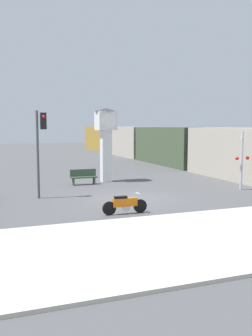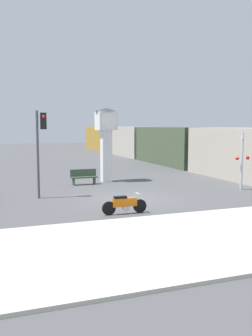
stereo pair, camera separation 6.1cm
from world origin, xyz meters
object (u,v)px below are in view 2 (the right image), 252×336
(clock_tower, at_px, (106,133))
(bench, at_px, (84,176))
(traffic_light, at_px, (40,138))
(railroad_crossing_signal, at_px, (242,158))
(freight_train, at_px, (148,143))
(motorcycle, at_px, (124,204))

(clock_tower, relative_size, bench, 2.90)
(clock_tower, bearing_deg, traffic_light, -137.83)
(railroad_crossing_signal, bearing_deg, clock_tower, 137.86)
(clock_tower, xyz_separation_m, traffic_light, (-4.60, -4.17, -0.16))
(traffic_light, bearing_deg, railroad_crossing_signal, -7.25)
(freight_train, xyz_separation_m, railroad_crossing_signal, (-2.71, -19.32, 0.07))
(motorcycle, xyz_separation_m, bench, (0.27, 8.00, 0.09))
(motorcycle, distance_m, railroad_crossing_signal, 8.74)
(clock_tower, xyz_separation_m, railroad_crossing_signal, (6.12, -5.53, -1.32))
(clock_tower, bearing_deg, freight_train, 57.37)
(railroad_crossing_signal, xyz_separation_m, bench, (-7.76, 4.85, -1.28))
(clock_tower, height_order, freight_train, clock_tower)
(clock_tower, relative_size, traffic_light, 1.09)
(motorcycle, distance_m, freight_train, 24.94)
(traffic_light, bearing_deg, freight_train, 53.21)
(bench, bearing_deg, freight_train, 54.11)
(bench, bearing_deg, motorcycle, -91.97)
(freight_train, distance_m, traffic_light, 22.46)
(railroad_crossing_signal, bearing_deg, bench, 148.01)
(traffic_light, bearing_deg, bench, 49.68)
(clock_tower, height_order, bench, clock_tower)
(motorcycle, distance_m, bench, 8.00)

